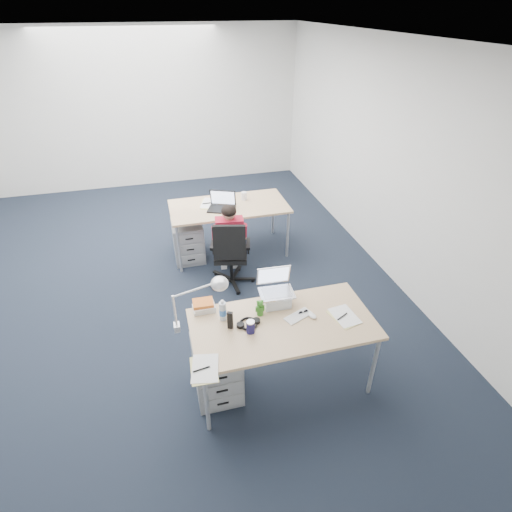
# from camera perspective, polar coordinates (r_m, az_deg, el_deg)

# --- Properties ---
(floor) EXTENTS (7.00, 7.00, 0.00)m
(floor) POSITION_cam_1_polar(r_m,az_deg,el_deg) (5.32, -13.88, -4.02)
(floor) COLOR black
(floor) RESTS_ON ground
(room) EXTENTS (6.02, 7.02, 2.80)m
(room) POSITION_cam_1_polar(r_m,az_deg,el_deg) (4.54, -16.76, 13.62)
(room) COLOR silver
(room) RESTS_ON ground
(desk_near) EXTENTS (1.60, 0.80, 0.73)m
(desk_near) POSITION_cam_1_polar(r_m,az_deg,el_deg) (3.56, 3.84, -10.04)
(desk_near) COLOR tan
(desk_near) RESTS_ON ground
(desk_far) EXTENTS (1.60, 0.80, 0.73)m
(desk_far) POSITION_cam_1_polar(r_m,az_deg,el_deg) (5.54, -3.89, 6.79)
(desk_far) COLOR tan
(desk_far) RESTS_ON ground
(office_chair) EXTENTS (0.72, 0.72, 0.94)m
(office_chair) POSITION_cam_1_polar(r_m,az_deg,el_deg) (5.05, -3.57, -1.45)
(office_chair) COLOR black
(office_chair) RESTS_ON ground
(seated_person) EXTENTS (0.36, 0.61, 1.09)m
(seated_person) POSITION_cam_1_polar(r_m,az_deg,el_deg) (5.03, -3.82, 2.26)
(seated_person) COLOR maroon
(seated_person) RESTS_ON ground
(drawer_pedestal_near) EXTENTS (0.40, 0.50, 0.55)m
(drawer_pedestal_near) POSITION_cam_1_polar(r_m,az_deg,el_deg) (3.78, -5.61, -15.72)
(drawer_pedestal_near) COLOR #949799
(drawer_pedestal_near) RESTS_ON ground
(drawer_pedestal_far) EXTENTS (0.40, 0.50, 0.55)m
(drawer_pedestal_far) POSITION_cam_1_polar(r_m,az_deg,el_deg) (5.64, -9.66, 2.19)
(drawer_pedestal_far) COLOR #949799
(drawer_pedestal_far) RESTS_ON ground
(silver_laptop) EXTENTS (0.33, 0.26, 0.33)m
(silver_laptop) POSITION_cam_1_polar(r_m,az_deg,el_deg) (3.62, 2.98, -4.76)
(silver_laptop) COLOR silver
(silver_laptop) RESTS_ON desk_near
(wireless_keyboard) EXTENTS (0.28, 0.20, 0.01)m
(wireless_keyboard) POSITION_cam_1_polar(r_m,az_deg,el_deg) (3.60, 6.06, -8.52)
(wireless_keyboard) COLOR white
(wireless_keyboard) RESTS_ON desk_near
(computer_mouse) EXTENTS (0.08, 0.10, 0.03)m
(computer_mouse) POSITION_cam_1_polar(r_m,az_deg,el_deg) (3.60, 8.06, -8.46)
(computer_mouse) COLOR white
(computer_mouse) RESTS_ON desk_near
(headphones) EXTENTS (0.23, 0.19, 0.04)m
(headphones) POSITION_cam_1_polar(r_m,az_deg,el_deg) (3.49, -1.09, -9.55)
(headphones) COLOR black
(headphones) RESTS_ON desk_near
(can_koozie) EXTENTS (0.09, 0.09, 0.12)m
(can_koozie) POSITION_cam_1_polar(r_m,az_deg,el_deg) (3.40, -0.79, -10.07)
(can_koozie) COLOR #1A1646
(can_koozie) RESTS_ON desk_near
(water_bottle) EXTENTS (0.07, 0.07, 0.21)m
(water_bottle) POSITION_cam_1_polar(r_m,az_deg,el_deg) (3.50, -4.78, -7.68)
(water_bottle) COLOR silver
(water_bottle) RESTS_ON desk_near
(bear_figurine) EXTENTS (0.09, 0.07, 0.16)m
(bear_figurine) POSITION_cam_1_polar(r_m,az_deg,el_deg) (3.55, 0.58, -7.34)
(bear_figurine) COLOR #1F6E1D
(bear_figurine) RESTS_ON desk_near
(book_stack) EXTENTS (0.24, 0.21, 0.09)m
(book_stack) POSITION_cam_1_polar(r_m,az_deg,el_deg) (3.65, -7.48, -7.06)
(book_stack) COLOR silver
(book_stack) RESTS_ON desk_near
(cordless_phone) EXTENTS (0.05, 0.05, 0.17)m
(cordless_phone) POSITION_cam_1_polar(r_m,az_deg,el_deg) (3.42, -3.71, -9.15)
(cordless_phone) COLOR black
(cordless_phone) RESTS_ON desk_near
(papers_left) EXTENTS (0.24, 0.31, 0.01)m
(papers_left) POSITION_cam_1_polar(r_m,az_deg,el_deg) (3.17, -7.44, -15.79)
(papers_left) COLOR #DBD27F
(papers_left) RESTS_ON desk_near
(papers_right) EXTENTS (0.24, 0.30, 0.01)m
(papers_right) POSITION_cam_1_polar(r_m,az_deg,el_deg) (3.65, 12.48, -8.49)
(papers_right) COLOR #DBD27F
(papers_right) RESTS_ON desk_near
(sunglasses) EXTENTS (0.10, 0.06, 0.02)m
(sunglasses) POSITION_cam_1_polar(r_m,az_deg,el_deg) (3.63, 6.77, -8.03)
(sunglasses) COLOR black
(sunglasses) RESTS_ON desk_near
(desk_lamp) EXTENTS (0.44, 0.19, 0.49)m
(desk_lamp) POSITION_cam_1_polar(r_m,az_deg,el_deg) (3.36, -9.09, -6.83)
(desk_lamp) COLOR silver
(desk_lamp) RESTS_ON desk_near
(dark_laptop) EXTENTS (0.45, 0.45, 0.25)m
(dark_laptop) POSITION_cam_1_polar(r_m,az_deg,el_deg) (5.35, -5.02, 7.81)
(dark_laptop) COLOR black
(dark_laptop) RESTS_ON desk_far
(far_cup) EXTENTS (0.10, 0.10, 0.11)m
(far_cup) POSITION_cam_1_polar(r_m,az_deg,el_deg) (5.66, -1.71, 8.57)
(far_cup) COLOR white
(far_cup) RESTS_ON desk_far
(far_papers) EXTENTS (0.33, 0.40, 0.01)m
(far_papers) POSITION_cam_1_polar(r_m,az_deg,el_deg) (5.58, -6.59, 7.42)
(far_papers) COLOR white
(far_papers) RESTS_ON desk_far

